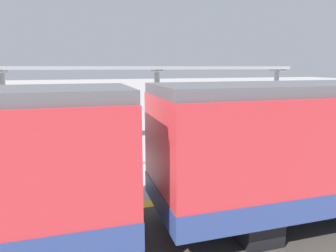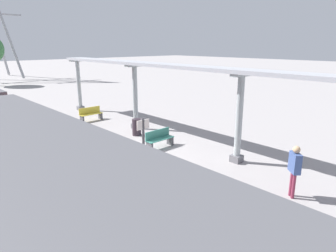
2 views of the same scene
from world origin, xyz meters
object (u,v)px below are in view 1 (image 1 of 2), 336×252
canopy_pillar_nearest (275,101)px  trash_bin (32,144)px  bench_near_end (87,143)px  canopy_pillar_second (157,106)px  canopy_pillar_third (5,111)px  passenger_waiting_near_edge (217,149)px  passenger_by_the_benches (220,122)px  platform_info_sign (137,133)px

canopy_pillar_nearest → trash_bin: bearing=93.4°
bench_near_end → trash_bin: size_ratio=1.65×
canopy_pillar_second → canopy_pillar_third: bearing=90.0°
passenger_waiting_near_edge → canopy_pillar_second: bearing=7.6°
trash_bin → passenger_by_the_benches: passenger_by_the_benches is taller
canopy_pillar_third → trash_bin: canopy_pillar_third is taller
passenger_waiting_near_edge → passenger_by_the_benches: 4.95m
canopy_pillar_second → trash_bin: bearing=97.5°
canopy_pillar_second → platform_info_sign: canopy_pillar_second is taller
canopy_pillar_nearest → bench_near_end: bearing=96.4°
canopy_pillar_second → passenger_by_the_benches: 3.34m
trash_bin → passenger_by_the_benches: (-0.43, -8.99, 0.64)m
trash_bin → canopy_pillar_second: bearing=-82.5°
canopy_pillar_nearest → trash_bin: size_ratio=4.08×
canopy_pillar_third → trash_bin: (-0.79, -1.12, -1.43)m
passenger_waiting_near_edge → passenger_by_the_benches: size_ratio=0.92×
passenger_waiting_near_edge → passenger_by_the_benches: (4.41, -2.25, 0.09)m
canopy_pillar_third → passenger_by_the_benches: (-1.22, -10.12, -0.79)m
trash_bin → platform_info_sign: (-2.82, -4.25, 0.87)m
platform_info_sign → canopy_pillar_third: bearing=56.1°
canopy_pillar_second → canopy_pillar_third: same height
canopy_pillar_second → trash_bin: 6.21m
canopy_pillar_nearest → bench_near_end: 10.91m
bench_near_end → platform_info_sign: 3.18m
bench_near_end → platform_info_sign: bearing=-141.9°
canopy_pillar_second → passenger_by_the_benches: size_ratio=2.12×
canopy_pillar_third → passenger_by_the_benches: 10.22m
bench_near_end → platform_info_sign: platform_info_sign is taller
canopy_pillar_nearest → bench_near_end: (-1.20, 10.75, -1.45)m
passenger_by_the_benches → passenger_waiting_near_edge: bearing=152.9°
canopy_pillar_second → passenger_waiting_near_edge: 5.74m
canopy_pillar_second → bench_near_end: canopy_pillar_second is taller
canopy_pillar_third → bench_near_end: 3.96m
passenger_by_the_benches → platform_info_sign: bearing=116.7°
canopy_pillar_nearest → trash_bin: 13.21m
bench_near_end → passenger_by_the_benches: (-0.02, -6.63, 0.66)m
bench_near_end → platform_info_sign: size_ratio=0.69×
bench_near_end → canopy_pillar_third: bearing=71.0°
trash_bin → passenger_by_the_benches: bearing=-92.7°
canopy_pillar_second → trash_bin: (-0.79, 5.99, -1.43)m
trash_bin → passenger_waiting_near_edge: 8.31m
trash_bin → passenger_by_the_benches: 9.03m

